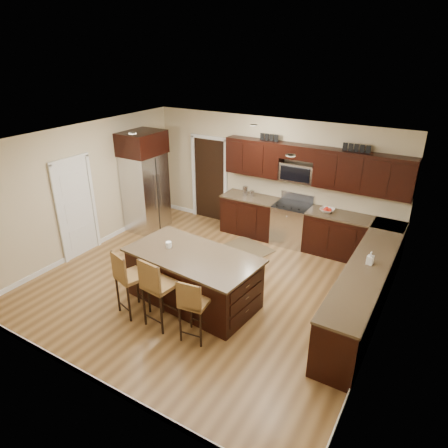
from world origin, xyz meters
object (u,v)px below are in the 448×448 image
Objects in this scene: stool_right at (193,303)px; island at (194,279)px; range at (291,224)px; refrigerator at (145,181)px; stool_mid at (157,286)px; stool_left at (127,277)px.

island is at bearing 117.15° from stool_right.
range reaches higher than island.
stool_right is 4.35m from refrigerator.
stool_mid reaches higher than range.
stool_mid is (0.61, -0.01, 0.04)m from stool_left.
refrigerator is (-2.01, 2.79, 0.49)m from stool_left.
refrigerator is at bearing 142.92° from stool_left.
stool_left is at bearing -108.76° from range.
island is 1.05m from stool_right.
range is 1.05× the size of stool_right.
stool_right is at bearing -40.33° from refrigerator.
stool_right is (1.28, 0.00, -0.05)m from stool_left.
stool_right is 0.45× the size of refrigerator.
stool_right is at bearing -49.92° from island.
refrigerator reaches higher than stool_mid.
stool_left is 1.08× the size of stool_right.
range is 3.81m from stool_right.
stool_left is 3.47m from refrigerator.
island is at bearing 90.46° from stool_mid.
range is at bearing 84.05° from island.
stool_mid is at bearing -46.91° from refrigerator.
stool_left is 0.49× the size of refrigerator.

